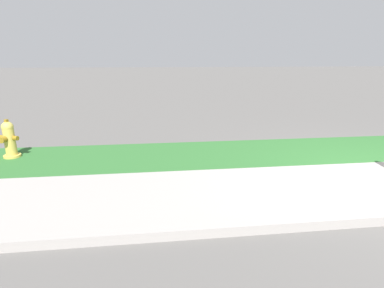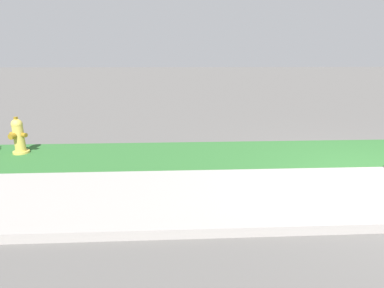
{
  "view_description": "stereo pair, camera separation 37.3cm",
  "coord_description": "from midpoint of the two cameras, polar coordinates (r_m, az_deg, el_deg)",
  "views": [
    {
      "loc": [
        -3.91,
        -3.94,
        1.92
      ],
      "look_at": [
        -3.28,
        1.27,
        0.4
      ],
      "focal_mm": 28.0,
      "sensor_mm": 36.0,
      "label": 1
    },
    {
      "loc": [
        -3.54,
        -3.97,
        1.92
      ],
      "look_at": [
        -3.28,
        1.27,
        0.4
      ],
      "focal_mm": 28.0,
      "sensor_mm": 36.0,
      "label": 2
    }
  ],
  "objects": [
    {
      "name": "grass_verge",
      "position": [
        7.18,
        28.54,
        -1.35
      ],
      "size": [
        18.0,
        1.84,
        0.01
      ],
      "primitive_type": "cube",
      "color": "#2D662D",
      "rests_on": "ground"
    },
    {
      "name": "fire_hydrant_mid_block",
      "position": [
        7.0,
        -28.86,
        1.32
      ],
      "size": [
        0.39,
        0.37,
        0.77
      ],
      "rotation": [
        0.0,
        0.0,
        2.81
      ],
      "color": "gold",
      "rests_on": "ground"
    }
  ]
}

